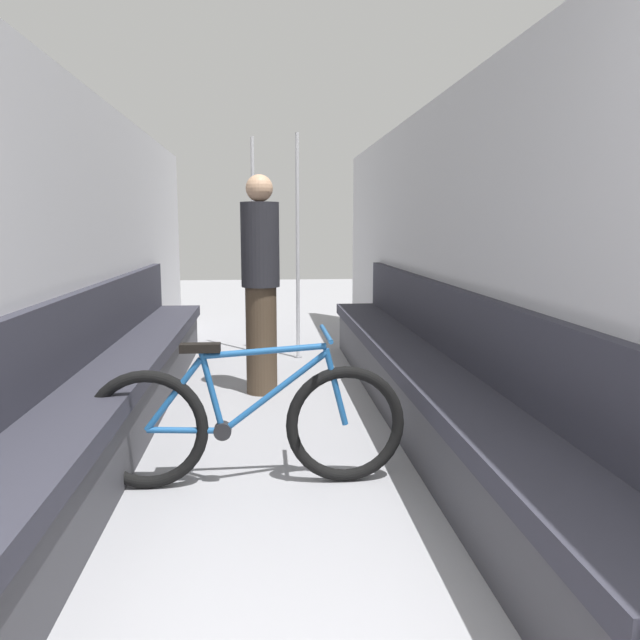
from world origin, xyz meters
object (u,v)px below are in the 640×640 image
at_px(bench_seat_row_left, 115,388).
at_px(bench_seat_row_right, 424,381).
at_px(passenger_standing, 261,282).
at_px(grab_pole_far, 298,251).
at_px(grab_pole_near, 254,250).
at_px(bicycle, 247,423).

height_order(bench_seat_row_left, bench_seat_row_right, same).
bearing_deg(passenger_standing, grab_pole_far, 172.86).
height_order(bench_seat_row_left, grab_pole_near, grab_pole_near).
xyz_separation_m(grab_pole_far, passenger_standing, (-0.36, -1.32, -0.19)).
distance_m(bench_seat_row_left, grab_pole_far, 2.75).
relative_size(bicycle, grab_pole_far, 0.73).
bearing_deg(passenger_standing, grab_pole_near, -169.15).
bearing_deg(grab_pole_near, bench_seat_row_right, -66.48).
height_order(bench_seat_row_right, passenger_standing, passenger_standing).
relative_size(bicycle, grab_pole_near, 0.73).
distance_m(bicycle, grab_pole_far, 3.25).
bearing_deg(passenger_standing, bench_seat_row_right, 55.88).
distance_m(bench_seat_row_left, bench_seat_row_right, 1.99).
height_order(bench_seat_row_left, bicycle, bench_seat_row_left).
relative_size(grab_pole_near, grab_pole_far, 1.00).
xyz_separation_m(bench_seat_row_right, grab_pole_far, (-0.71, 2.30, 0.77)).
distance_m(bench_seat_row_right, bicycle, 1.41).
bearing_deg(bicycle, bench_seat_row_left, 120.56).
bearing_deg(bench_seat_row_left, grab_pole_near, 72.21).
xyz_separation_m(bicycle, passenger_standing, (0.07, 1.81, 0.56)).
distance_m(bench_seat_row_left, grab_pole_near, 2.87).
relative_size(bench_seat_row_left, bicycle, 3.38).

